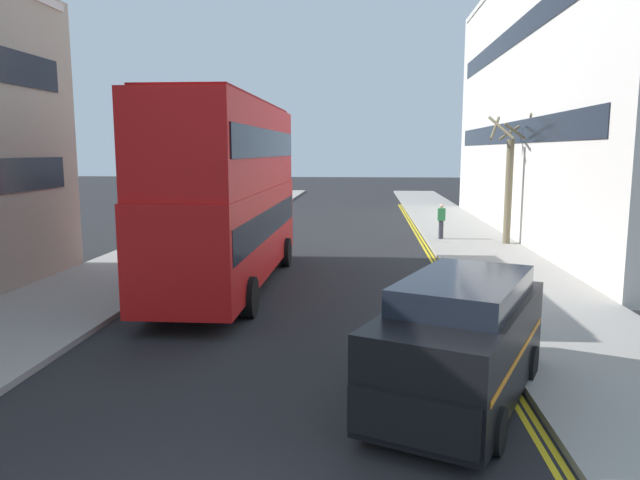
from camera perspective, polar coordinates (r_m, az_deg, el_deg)
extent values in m
cube|color=#9E9991|center=(21.63, 17.15, -2.75)|extent=(4.00, 80.00, 0.14)
cube|color=#9E9991|center=(22.65, -16.93, -2.24)|extent=(4.00, 80.00, 0.14)
cube|color=yellow|center=(19.34, 12.34, -4.08)|extent=(0.10, 56.00, 0.01)
cube|color=yellow|center=(19.32, 11.87, -4.08)|extent=(0.10, 56.00, 0.01)
cube|color=red|center=(18.37, -8.62, 0.87)|extent=(2.52, 10.80, 2.60)
cube|color=red|center=(18.21, -8.80, 8.85)|extent=(2.47, 10.59, 2.50)
cube|color=black|center=(18.33, -8.64, 1.80)|extent=(2.55, 10.37, 0.84)
cube|color=black|center=(18.21, -8.81, 9.16)|extent=(2.54, 10.16, 0.80)
cube|color=yellow|center=(23.49, -5.71, 6.38)|extent=(2.00, 0.06, 0.44)
cube|color=maroon|center=(18.26, -8.90, 12.93)|extent=(2.27, 9.72, 0.10)
cylinder|color=black|center=(22.06, -9.74, -1.08)|extent=(0.30, 1.04, 1.04)
cylinder|color=black|center=(21.58, -3.29, -1.18)|extent=(0.30, 1.04, 1.04)
cylinder|color=black|center=(15.79, -15.73, -5.13)|extent=(0.30, 1.04, 1.04)
cylinder|color=black|center=(15.12, -6.77, -5.47)|extent=(0.30, 1.04, 1.04)
cube|color=black|center=(10.25, 13.33, -10.07)|extent=(3.62, 5.07, 1.50)
cube|color=black|center=(10.16, 13.71, -5.54)|extent=(2.79, 3.48, 0.76)
cube|color=black|center=(8.65, 9.97, -15.41)|extent=(2.12, 1.80, 0.67)
cube|color=orange|center=(10.23, 13.34, -9.80)|extent=(3.49, 4.73, 0.10)
cylinder|color=black|center=(8.97, 16.53, -17.12)|extent=(0.47, 0.71, 0.68)
cylinder|color=black|center=(9.43, 5.34, -15.45)|extent=(0.47, 0.71, 0.68)
cylinder|color=black|center=(11.63, 19.49, -11.18)|extent=(0.47, 0.71, 0.68)
cylinder|color=black|center=(12.00, 10.81, -10.22)|extent=(0.47, 0.71, 0.68)
cylinder|color=#2D2D38|center=(27.96, 11.54, 0.99)|extent=(0.22, 0.22, 0.85)
cube|color=#338C4C|center=(27.88, 11.59, 2.43)|extent=(0.34, 0.22, 0.56)
sphere|color=beige|center=(27.84, 11.61, 3.22)|extent=(0.20, 0.20, 0.20)
cylinder|color=#6B6047|center=(27.14, 17.65, 4.43)|extent=(0.31, 0.31, 4.52)
cylinder|color=#6B6047|center=(27.13, 19.49, 10.21)|extent=(0.41, 1.51, 1.11)
cylinder|color=#6B6047|center=(27.49, 17.74, 9.79)|extent=(0.88, 0.16, 0.66)
cylinder|color=#6B6047|center=(27.23, 16.46, 10.28)|extent=(0.69, 1.36, 1.05)
cylinder|color=#6B6047|center=(26.57, 17.03, 10.27)|extent=(0.97, 1.14, 1.02)
cylinder|color=#6B6047|center=(26.66, 18.22, 9.89)|extent=(0.97, 0.22, 0.73)
cube|color=silver|center=(32.13, 26.58, 12.01)|extent=(10.00, 28.00, 13.19)
cube|color=black|center=(31.02, 17.89, 18.06)|extent=(0.04, 24.64, 1.00)
cube|color=black|center=(30.57, 17.49, 9.76)|extent=(0.04, 24.64, 1.00)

